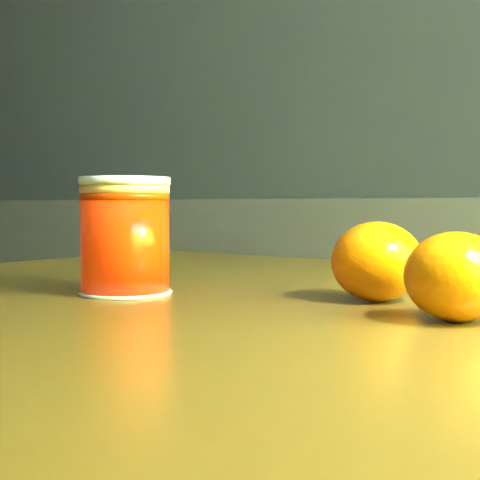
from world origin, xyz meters
The scene contains 5 objects.
kitchen_counter centered at (0.00, 1.45, 0.45)m, with size 3.15×0.60×0.90m, color #4D4D52.
table centered at (0.82, 0.18, 0.70)m, with size 1.14×0.85×0.81m.
juice_glass centered at (0.64, 0.14, 0.86)m, with size 0.08×0.08×0.10m.
orange_front centered at (0.85, 0.22, 0.84)m, with size 0.07×0.07×0.06m, color orange.
orange_back centered at (0.92, 0.15, 0.84)m, with size 0.07×0.07×0.06m, color orange.
Camera 1 is at (1.03, -0.30, 0.88)m, focal length 50.00 mm.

